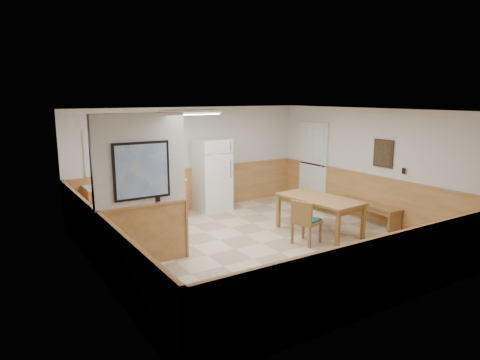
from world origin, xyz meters
TOP-DOWN VIEW (x-y plane):
  - ground at (0.00, 0.00)m, footprint 6.00×6.00m
  - ceiling at (0.00, 0.00)m, footprint 6.00×6.00m
  - back_wall at (0.00, 3.00)m, footprint 6.00×0.02m
  - right_wall at (3.00, 0.00)m, footprint 0.02×6.00m
  - left_wall at (-3.00, 0.00)m, footprint 0.02×6.00m
  - wainscot_back at (0.00, 2.98)m, footprint 6.00×0.04m
  - wainscot_right at (2.98, 0.00)m, footprint 0.04×6.00m
  - wainscot_left at (-2.98, 0.00)m, footprint 0.04×6.00m
  - partition_wall at (-2.25, 0.19)m, footprint 1.50×0.20m
  - kitchen_counter at (-1.21, 2.68)m, footprint 2.20×0.61m
  - exterior_door at (2.96, 1.90)m, footprint 0.07×1.02m
  - kitchen_window at (-2.10, 2.98)m, footprint 0.80×0.04m
  - wall_painting at (2.97, -0.30)m, footprint 0.04×0.50m
  - fluorescent_fixture at (-0.80, 1.30)m, footprint 1.20×0.30m
  - refrigerator at (0.38, 2.63)m, footprint 0.79×0.73m
  - dining_table at (1.33, -0.14)m, footprint 1.01×1.80m
  - dining_bench at (2.80, -0.08)m, footprint 0.48×1.71m
  - dining_chair at (0.65, -0.48)m, footprint 0.71×0.58m
  - fire_extinguisher at (-0.73, 2.66)m, footprint 0.14×0.14m
  - soap_bottle at (-2.24, 2.69)m, footprint 0.07×0.07m

SIDE VIEW (x-z plane):
  - ground at x=0.00m, z-range 0.00..0.00m
  - dining_bench at x=2.80m, z-range 0.12..0.57m
  - kitchen_counter at x=-1.21m, z-range -0.04..0.96m
  - dining_chair at x=0.65m, z-range 0.07..0.92m
  - wainscot_back at x=0.00m, z-range 0.00..1.00m
  - wainscot_right at x=2.98m, z-range 0.00..1.00m
  - wainscot_left at x=-2.98m, z-range 0.00..1.00m
  - dining_table at x=1.33m, z-range 0.28..1.03m
  - refrigerator at x=0.38m, z-range 0.00..1.75m
  - soap_bottle at x=-2.24m, z-range 0.90..1.09m
  - exterior_door at x=2.96m, z-range -0.02..2.13m
  - fire_extinguisher at x=-0.73m, z-range 0.87..1.36m
  - partition_wall at x=-2.25m, z-range -0.02..2.48m
  - back_wall at x=0.00m, z-range 0.00..2.50m
  - right_wall at x=3.00m, z-range 0.00..2.50m
  - left_wall at x=-3.00m, z-range 0.00..2.50m
  - kitchen_window at x=-2.10m, z-range 1.05..2.05m
  - wall_painting at x=2.97m, z-range 1.25..1.85m
  - fluorescent_fixture at x=-0.80m, z-range 2.40..2.49m
  - ceiling at x=0.00m, z-range 2.49..2.51m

